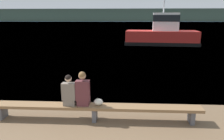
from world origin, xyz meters
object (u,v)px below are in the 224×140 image
bench_main (95,108)px  person_left (69,92)px  tugboat_red (162,35)px  shopping_bag (98,102)px  person_right (83,91)px

bench_main → person_left: person_left is taller
person_left → tugboat_red: bearing=73.0°
bench_main → tugboat_red: (5.06, 18.95, 0.71)m
shopping_bag → tugboat_red: size_ratio=0.03×
person_left → tugboat_red: size_ratio=0.11×
bench_main → shopping_bag: bearing=13.0°
person_left → person_right: person_right is taller
bench_main → shopping_bag: (0.11, 0.03, 0.18)m
bench_main → shopping_bag: size_ratio=23.09×
person_left → tugboat_red: 19.81m
person_left → person_right: size_ratio=0.90×
tugboat_red → bench_main: bearing=170.7°
shopping_bag → tugboat_red: bearing=75.3°
person_right → shopping_bag: person_right is taller
person_left → shopping_bag: person_left is taller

